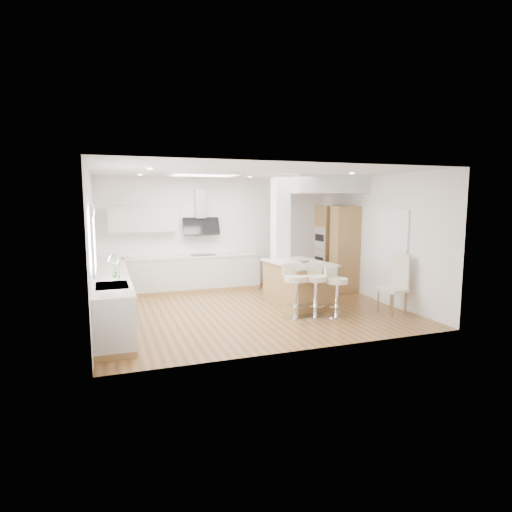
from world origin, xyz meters
name	(u,v)px	position (x,y,z in m)	size (l,w,h in m)	color
ground	(251,310)	(0.00, 0.00, 0.00)	(6.00, 6.00, 0.00)	olive
ceiling	(251,310)	(0.00, 0.00, 0.00)	(6.00, 5.00, 0.02)	silver
wall_back	(219,233)	(0.00, 2.50, 1.40)	(6.00, 0.04, 2.80)	white
wall_left	(92,248)	(-3.00, 0.00, 1.40)	(0.04, 5.00, 2.80)	white
wall_right	(376,238)	(3.00, 0.00, 1.40)	(0.04, 5.00, 2.80)	white
skylight	(205,174)	(-0.79, 0.60, 2.77)	(4.10, 2.10, 0.06)	white
window_left	(93,236)	(-2.96, -0.90, 1.69)	(0.06, 1.28, 1.07)	white
doorway_right	(392,259)	(2.97, -0.60, 1.00)	(0.05, 1.00, 2.10)	#413A33
counter_left	(112,296)	(-2.70, 0.23, 0.46)	(0.63, 4.50, 1.35)	#A07744
counter_back	(186,264)	(-0.91, 2.22, 0.70)	(3.62, 0.63, 2.50)	#A07744
pillar	(280,237)	(1.05, 0.95, 1.40)	(0.35, 0.35, 2.80)	white
soffit	(313,186)	(2.10, 1.40, 2.60)	(1.78, 2.20, 0.40)	silver
oven_column	(336,248)	(2.68, 1.23, 1.05)	(0.63, 1.21, 2.10)	#A07744
peninsula	(299,283)	(1.10, 0.03, 0.48)	(1.22, 1.68, 1.02)	#A07744
bar_stool_a	(295,287)	(0.63, -0.80, 0.59)	(0.47, 0.47, 1.04)	silver
bar_stool_b	(315,287)	(1.02, -0.86, 0.58)	(0.50, 0.50, 1.03)	silver
bar_stool_c	(336,289)	(1.41, -0.98, 0.54)	(0.56, 0.56, 0.96)	silver
dining_chair	(396,282)	(2.67, -1.18, 0.64)	(0.55, 0.55, 1.19)	beige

